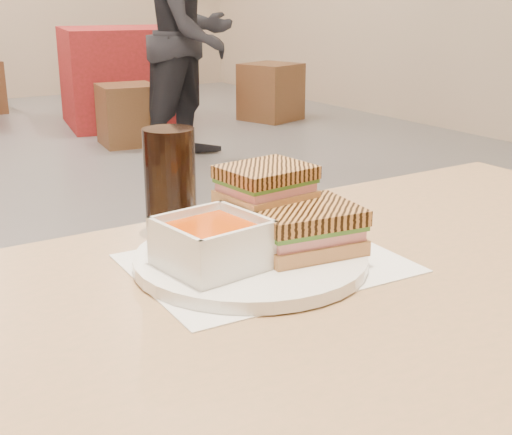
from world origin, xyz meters
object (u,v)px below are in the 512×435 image
plate (251,259)px  panini_lower (304,228)px  soup_bowl (212,246)px  cola_glass (170,183)px  bg_table_1 (121,77)px  bg_chair_1r (271,92)px  main_table (363,364)px  bg_chair_1l (128,115)px  patron_b (194,35)px

plate → panini_lower: bearing=-21.4°
soup_bowl → cola_glass: cola_glass is taller
bg_table_1 → panini_lower: bearing=-109.7°
panini_lower → bg_table_1: 5.28m
bg_table_1 → bg_chair_1r: bearing=-23.2°
bg_chair_1r → bg_table_1: bearing=156.8°
plate → cola_glass: (-0.03, 0.16, 0.07)m
main_table → bg_chair_1l: bearing=71.1°
main_table → plate: plate is taller
cola_glass → patron_b: size_ratio=0.10×
soup_bowl → panini_lower: soup_bowl is taller
cola_glass → bg_chair_1l: bearing=68.3°
cola_glass → patron_b: patron_b is taller
bg_table_1 → patron_b: patron_b is taller
soup_bowl → bg_table_1: bearing=69.0°
cola_glass → bg_table_1: bearing=68.6°
main_table → plate: bearing=130.2°
soup_bowl → patron_b: 3.92m
soup_bowl → bg_chair_1l: size_ratio=0.28×
main_table → panini_lower: 0.19m
cola_glass → patron_b: (1.79, 3.30, -0.02)m
plate → cola_glass: size_ratio=1.91×
soup_bowl → panini_lower: 0.13m
plate → patron_b: 3.88m
main_table → bg_table_1: bg_table_1 is taller
plate → soup_bowl: size_ratio=2.37×
bg_chair_1l → bg_chair_1r: 1.50m
plate → panini_lower: (0.06, -0.03, 0.04)m
bg_table_1 → bg_chair_1l: 0.88m
main_table → patron_b: (1.66, 3.58, 0.17)m
main_table → cola_glass: cola_glass is taller
panini_lower → bg_chair_1r: panini_lower is taller
soup_bowl → panini_lower: size_ratio=0.87×
main_table → bg_chair_1l: main_table is taller
panini_lower → main_table: bearing=-70.4°
bg_chair_1r → patron_b: 1.68m
patron_b → bg_table_1: bearing=86.9°
bg_chair_1r → patron_b: size_ratio=0.34×
panini_lower → patron_b: 3.88m
panini_lower → cola_glass: cola_glass is taller
bg_chair_1l → main_table: bearing=-108.9°
bg_chair_1l → patron_b: bearing=-72.4°
panini_lower → patron_b: size_ratio=0.09×
patron_b → plate: bearing=-116.9°
plate → bg_table_1: 5.28m
main_table → panini_lower: (-0.03, 0.09, 0.16)m
panini_lower → bg_chair_1l: (1.48, 4.15, -0.58)m
soup_bowl → patron_b: bearing=62.3°
cola_glass → bg_chair_1r: cola_glass is taller
cola_glass → bg_table_1: (1.87, 4.77, -0.43)m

